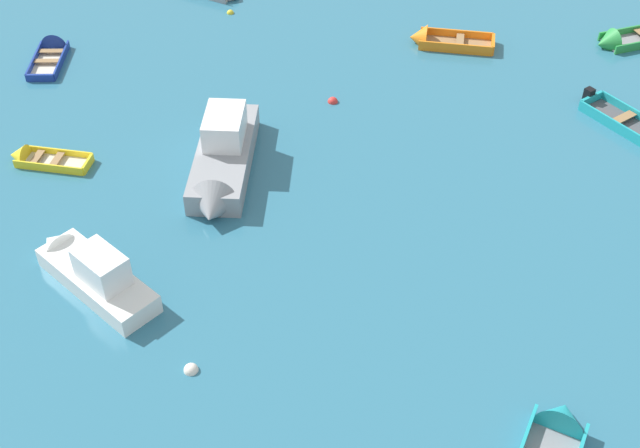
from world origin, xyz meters
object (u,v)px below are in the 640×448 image
at_px(rowboat_orange_far_right, 435,40).
at_px(rowboat_turquoise_near_camera, 554,441).
at_px(mooring_buoy_near_foreground, 191,370).
at_px(mooring_buoy_central, 230,13).
at_px(rowboat_deep_blue_cluster_outer, 53,50).
at_px(mooring_buoy_outer_edge, 333,102).
at_px(motor_launch_grey_near_right, 222,160).
at_px(motor_launch_white_near_left, 90,270).
at_px(rowboat_yellow_foreground_center, 34,158).
at_px(rowboat_green_outer_right, 619,41).

relative_size(rowboat_orange_far_right, rowboat_turquoise_near_camera, 0.87).
distance_m(rowboat_orange_far_right, mooring_buoy_near_foreground, 21.00).
bearing_deg(mooring_buoy_central, rowboat_orange_far_right, -5.52).
relative_size(rowboat_orange_far_right, mooring_buoy_near_foreground, 8.92).
distance_m(rowboat_orange_far_right, mooring_buoy_central, 10.16).
relative_size(rowboat_deep_blue_cluster_outer, mooring_buoy_outer_edge, 8.34).
xyz_separation_m(motor_launch_grey_near_right, mooring_buoy_near_foreground, (1.75, -9.06, -0.65)).
xyz_separation_m(motor_launch_grey_near_right, rowboat_deep_blue_cluster_outer, (-10.16, 6.99, -0.49)).
xyz_separation_m(rowboat_orange_far_right, mooring_buoy_central, (-10.11, 0.98, -0.21)).
height_order(rowboat_orange_far_right, rowboat_turquoise_near_camera, rowboat_turquoise_near_camera).
bearing_deg(mooring_buoy_outer_edge, mooring_buoy_near_foreground, -95.15).
bearing_deg(motor_launch_grey_near_right, motor_launch_white_near_left, -111.29).
bearing_deg(rowboat_yellow_foreground_center, rowboat_turquoise_near_camera, -24.40).
relative_size(rowboat_deep_blue_cluster_outer, mooring_buoy_central, 10.37).
relative_size(rowboat_yellow_foreground_center, rowboat_turquoise_near_camera, 0.72).
xyz_separation_m(motor_launch_white_near_left, rowboat_green_outer_right, (17.56, 19.31, -0.38)).
bearing_deg(mooring_buoy_near_foreground, motor_launch_white_near_left, 146.96).
bearing_deg(mooring_buoy_central, rowboat_turquoise_near_camera, -54.75).
xyz_separation_m(rowboat_green_outer_right, mooring_buoy_outer_edge, (-12.02, -7.36, -0.19)).
bearing_deg(rowboat_yellow_foreground_center, mooring_buoy_outer_edge, 31.50).
height_order(rowboat_deep_blue_cluster_outer, mooring_buoy_near_foreground, rowboat_deep_blue_cluster_outer).
bearing_deg(mooring_buoy_near_foreground, rowboat_deep_blue_cluster_outer, 126.58).
xyz_separation_m(motor_launch_grey_near_right, rowboat_yellow_foreground_center, (-7.29, -0.73, -0.50)).
bearing_deg(motor_launch_white_near_left, rowboat_deep_blue_cluster_outer, 120.04).
bearing_deg(rowboat_deep_blue_cluster_outer, rowboat_orange_far_right, 14.39).
distance_m(rowboat_green_outer_right, mooring_buoy_central, 18.47).
height_order(rowboat_orange_far_right, motor_launch_white_near_left, motor_launch_white_near_left).
xyz_separation_m(motor_launch_white_near_left, rowboat_deep_blue_cluster_outer, (-7.70, 13.31, -0.41)).
bearing_deg(rowboat_orange_far_right, rowboat_deep_blue_cluster_outer, -165.61).
distance_m(motor_launch_grey_near_right, rowboat_yellow_foreground_center, 7.35).
relative_size(motor_launch_white_near_left, rowboat_turquoise_near_camera, 1.15).
bearing_deg(rowboat_turquoise_near_camera, rowboat_green_outer_right, 82.29).
relative_size(rowboat_deep_blue_cluster_outer, mooring_buoy_near_foreground, 8.19).
bearing_deg(motor_launch_white_near_left, motor_launch_grey_near_right, 68.71).
bearing_deg(mooring_buoy_near_foreground, mooring_buoy_central, 103.44).
distance_m(rowboat_deep_blue_cluster_outer, rowboat_green_outer_right, 25.96).
distance_m(motor_launch_white_near_left, rowboat_deep_blue_cluster_outer, 15.38).
xyz_separation_m(motor_launch_grey_near_right, rowboat_green_outer_right, (15.10, 12.99, -0.46)).
bearing_deg(mooring_buoy_outer_edge, rowboat_yellow_foreground_center, -148.50).
xyz_separation_m(rowboat_deep_blue_cluster_outer, mooring_buoy_central, (6.81, 5.32, -0.16)).
bearing_deg(rowboat_turquoise_near_camera, rowboat_orange_far_right, 104.28).
bearing_deg(rowboat_green_outer_right, mooring_buoy_near_foreground, -121.19).
bearing_deg(mooring_buoy_outer_edge, motor_launch_grey_near_right, -118.66).
height_order(motor_launch_grey_near_right, rowboat_deep_blue_cluster_outer, motor_launch_grey_near_right).
height_order(rowboat_deep_blue_cluster_outer, mooring_buoy_outer_edge, rowboat_deep_blue_cluster_outer).
bearing_deg(mooring_buoy_near_foreground, motor_launch_grey_near_right, 100.95).
xyz_separation_m(rowboat_yellow_foreground_center, mooring_buoy_outer_edge, (10.37, 6.36, -0.15)).
relative_size(rowboat_turquoise_near_camera, rowboat_green_outer_right, 1.05).
height_order(motor_launch_white_near_left, mooring_buoy_near_foreground, motor_launch_white_near_left).
relative_size(rowboat_orange_far_right, rowboat_yellow_foreground_center, 1.22).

